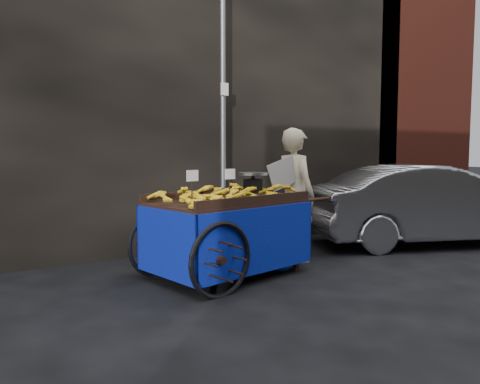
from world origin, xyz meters
TOP-DOWN VIEW (x-y plane):
  - ground at (0.00, 0.00)m, footprint 80.00×80.00m
  - building_wall at (0.39, 2.60)m, footprint 13.50×2.00m
  - street_pole at (0.30, 1.30)m, footprint 0.12×0.10m
  - banana_cart at (-0.41, 0.07)m, footprint 2.59×1.52m
  - vendor at (0.84, 0.28)m, footprint 0.80×0.71m
  - plastic_bag at (0.32, -0.15)m, footprint 0.25×0.20m
  - parked_car at (3.39, 0.00)m, footprint 4.11×2.70m

SIDE VIEW (x-z plane):
  - ground at x=0.00m, z-range 0.00..0.00m
  - plastic_bag at x=0.32m, z-range 0.00..0.22m
  - parked_car at x=3.39m, z-range 0.00..1.28m
  - banana_cart at x=-0.41m, z-range 0.15..1.48m
  - vendor at x=0.84m, z-range 0.00..1.82m
  - street_pole at x=0.30m, z-range 0.01..4.01m
  - building_wall at x=0.39m, z-range 0.00..5.00m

